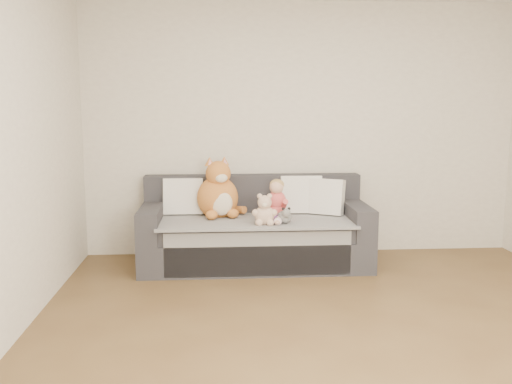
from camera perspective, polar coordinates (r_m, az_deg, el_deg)
room_shell at (r=3.95m, az=9.13°, el=4.71°), size 5.00×5.00×5.00m
sofa at (r=5.63m, az=-0.14°, el=-4.13°), size 2.20×0.94×0.85m
cushion_left at (r=5.75m, az=-7.28°, el=-0.44°), size 0.40×0.18×0.37m
cushion_right_back at (r=5.78m, az=4.53°, el=-0.26°), size 0.42×0.20×0.39m
cushion_right_front at (r=5.74m, az=6.84°, el=-0.46°), size 0.43×0.34×0.37m
toddler at (r=5.44m, az=2.02°, el=-1.08°), size 0.28×0.40×0.40m
plush_cat at (r=5.59m, az=-3.78°, el=-0.18°), size 0.50×0.48×0.62m
teddy_bear at (r=5.23m, az=0.87°, el=-2.01°), size 0.23×0.17×0.29m
plush_cow at (r=5.28m, az=2.91°, el=-2.45°), size 0.13×0.21×0.17m
sippy_cup at (r=5.31m, az=1.78°, el=-2.40°), size 0.12×0.09×0.13m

